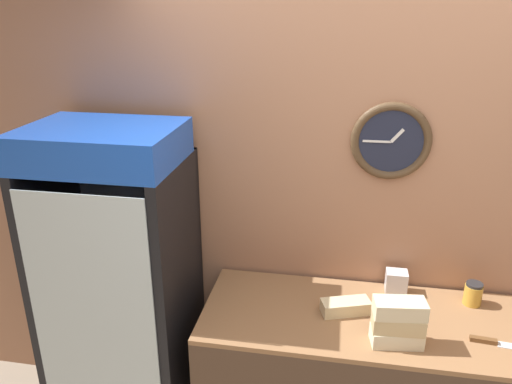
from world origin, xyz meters
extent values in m
cube|color=#AD7A5B|center=(0.00, 1.26, 1.35)|extent=(5.20, 0.06, 2.70)
torus|color=#4C3823|center=(0.07, 1.22, 1.72)|extent=(0.39, 0.04, 0.39)
cylinder|color=#1E2338|center=(0.07, 1.22, 1.72)|extent=(0.32, 0.01, 0.32)
cube|color=white|center=(0.10, 1.21, 1.75)|extent=(0.07, 0.01, 0.08)
cube|color=white|center=(0.00, 1.21, 1.72)|extent=(0.14, 0.01, 0.01)
cube|color=#8E6642|center=(0.00, 0.88, 0.90)|extent=(1.62, 0.66, 0.02)
cube|color=black|center=(-1.29, 1.19, 0.82)|extent=(0.73, 0.04, 1.64)
cube|color=black|center=(-1.63, 0.90, 0.82)|extent=(0.05, 0.62, 1.64)
cube|color=black|center=(-0.95, 0.90, 0.82)|extent=(0.05, 0.62, 1.64)
cube|color=white|center=(-1.29, 1.17, 0.82)|extent=(0.63, 0.02, 1.54)
cube|color=silver|center=(-1.29, 0.59, 0.82)|extent=(0.63, 0.01, 1.54)
cube|color=blue|center=(-1.29, 0.87, 1.73)|extent=(0.73, 0.56, 0.18)
cube|color=silver|center=(-1.29, 0.88, 0.39)|extent=(0.61, 0.50, 0.01)
cube|color=silver|center=(-1.29, 0.88, 0.68)|extent=(0.61, 0.50, 0.01)
cube|color=silver|center=(-1.29, 0.88, 0.98)|extent=(0.61, 0.50, 0.01)
cube|color=silver|center=(-1.29, 0.88, 1.27)|extent=(0.61, 0.50, 0.01)
cylinder|color=#2D6B38|center=(-1.03, 0.67, 1.36)|extent=(0.06, 0.06, 0.17)
cylinder|color=#2D6B38|center=(-1.03, 0.67, 1.48)|extent=(0.02, 0.02, 0.07)
cylinder|color=gold|center=(-1.49, 0.67, 0.48)|extent=(0.06, 0.06, 0.16)
cylinder|color=gold|center=(-1.49, 0.67, 0.59)|extent=(0.02, 0.02, 0.07)
cylinder|color=gold|center=(-1.31, 0.67, 0.78)|extent=(0.06, 0.06, 0.18)
cylinder|color=gold|center=(-1.31, 0.67, 0.91)|extent=(0.02, 0.02, 0.08)
cylinder|color=#B2BCCC|center=(-1.18, 0.67, 0.56)|extent=(0.02, 0.02, 0.06)
cylinder|color=#72337F|center=(-1.39, 0.68, 0.46)|extent=(0.07, 0.07, 0.13)
cylinder|color=#72337F|center=(-1.39, 0.68, 0.56)|extent=(0.03, 0.03, 0.06)
cylinder|color=#72337F|center=(-1.45, 0.68, 1.34)|extent=(0.07, 0.07, 0.13)
cylinder|color=#72337F|center=(-1.45, 0.68, 1.43)|extent=(0.03, 0.03, 0.05)
cylinder|color=navy|center=(-1.55, 0.67, 1.34)|extent=(0.06, 0.06, 0.14)
cylinder|color=navy|center=(-1.55, 0.67, 1.44)|extent=(0.02, 0.02, 0.06)
cylinder|color=#2D6B38|center=(-1.53, 0.68, 0.76)|extent=(0.07, 0.07, 0.13)
cylinder|color=#2D6B38|center=(-1.53, 0.68, 0.85)|extent=(0.03, 0.03, 0.06)
cylinder|color=#2D6B38|center=(-1.21, 0.68, 0.75)|extent=(0.08, 0.08, 0.11)
cylinder|color=#2D6B38|center=(-1.21, 0.68, 0.83)|extent=(0.03, 0.03, 0.05)
cube|color=beige|center=(0.13, 0.70, 0.95)|extent=(0.24, 0.14, 0.08)
cube|color=tan|center=(0.13, 0.70, 1.03)|extent=(0.23, 0.13, 0.08)
cube|color=beige|center=(0.13, 0.70, 1.10)|extent=(0.24, 0.14, 0.08)
cube|color=beige|center=(-0.10, 0.90, 0.95)|extent=(0.26, 0.17, 0.07)
cube|color=brown|center=(0.52, 0.78, 0.93)|extent=(0.12, 0.04, 0.02)
cylinder|color=gold|center=(0.54, 1.09, 0.97)|extent=(0.09, 0.09, 0.11)
cylinder|color=#262628|center=(0.54, 1.09, 1.03)|extent=(0.08, 0.08, 0.01)
cube|color=silver|center=(0.16, 1.14, 0.98)|extent=(0.11, 0.09, 0.12)
camera|label=1|loc=(-0.17, -1.25, 2.38)|focal=35.00mm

